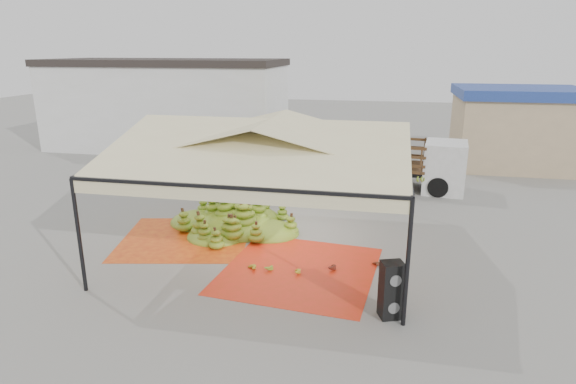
% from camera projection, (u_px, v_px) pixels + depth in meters
% --- Properties ---
extents(ground, '(90.00, 90.00, 0.00)m').
position_uv_depth(ground, '(272.00, 244.00, 15.41)').
color(ground, slate).
rests_on(ground, ground).
extents(canopy_tent, '(8.10, 8.10, 4.00)m').
position_uv_depth(canopy_tent, '(271.00, 142.00, 14.47)').
color(canopy_tent, black).
rests_on(canopy_tent, ground).
extents(building_white, '(14.30, 6.30, 5.40)m').
position_uv_depth(building_white, '(168.00, 104.00, 29.71)').
color(building_white, silver).
rests_on(building_white, ground).
extents(building_tan, '(6.30, 5.30, 4.10)m').
position_uv_depth(building_tan, '(516.00, 127.00, 25.07)').
color(building_tan, tan).
rests_on(building_tan, ground).
extents(tarp_left, '(4.75, 4.60, 0.01)m').
position_uv_depth(tarp_left, '(185.00, 238.00, 15.81)').
color(tarp_left, orange).
rests_on(tarp_left, ground).
extents(tarp_right, '(4.53, 4.71, 0.01)m').
position_uv_depth(tarp_right, '(299.00, 270.00, 13.57)').
color(tarp_right, red).
rests_on(tarp_right, ground).
extents(banana_heap, '(6.01, 5.45, 1.06)m').
position_uv_depth(banana_heap, '(235.00, 214.00, 16.55)').
color(banana_heap, '#537718').
rests_on(banana_heap, ground).
extents(hand_yellow_a, '(0.48, 0.42, 0.19)m').
position_uv_depth(hand_yellow_a, '(295.00, 270.00, 13.33)').
color(hand_yellow_a, gold).
rests_on(hand_yellow_a, ground).
extents(hand_yellow_b, '(0.58, 0.57, 0.21)m').
position_uv_depth(hand_yellow_b, '(250.00, 267.00, 13.54)').
color(hand_yellow_b, '#AD8C22').
rests_on(hand_yellow_b, ground).
extents(hand_red_a, '(0.54, 0.47, 0.22)m').
position_uv_depth(hand_red_a, '(329.00, 266.00, 13.59)').
color(hand_red_a, '#572214').
rests_on(hand_red_a, ground).
extents(hand_red_b, '(0.50, 0.46, 0.18)m').
position_uv_depth(hand_red_b, '(374.00, 263.00, 13.77)').
color(hand_red_b, '#5D2E15').
rests_on(hand_red_b, ground).
extents(hand_green, '(0.54, 0.49, 0.20)m').
position_uv_depth(hand_green, '(267.00, 266.00, 13.59)').
color(hand_green, '#4F841B').
rests_on(hand_green, ground).
extents(hanging_bunches, '(4.74, 0.24, 0.20)m').
position_uv_depth(hanging_bunches, '(337.00, 175.00, 13.38)').
color(hanging_bunches, '#4F7017').
rests_on(hanging_bunches, ground).
extents(speaker_stack, '(0.61, 0.58, 1.37)m').
position_uv_depth(speaker_stack, '(391.00, 290.00, 11.02)').
color(speaker_stack, black).
rests_on(speaker_stack, ground).
extents(banana_leaves, '(0.96, 1.36, 3.70)m').
position_uv_depth(banana_leaves, '(251.00, 220.00, 17.53)').
color(banana_leaves, '#2B6D1D').
rests_on(banana_leaves, ground).
extents(vendor, '(0.66, 0.57, 1.54)m').
position_uv_depth(vendor, '(349.00, 186.00, 19.12)').
color(vendor, gray).
rests_on(vendor, ground).
extents(truck_left, '(6.48, 3.68, 2.11)m').
position_uv_depth(truck_left, '(312.00, 145.00, 24.31)').
color(truck_left, '#483318').
rests_on(truck_left, ground).
extents(truck_right, '(6.55, 2.91, 2.17)m').
position_uv_depth(truck_right, '(397.00, 158.00, 21.33)').
color(truck_right, '#4F2E1A').
rests_on(truck_right, ground).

